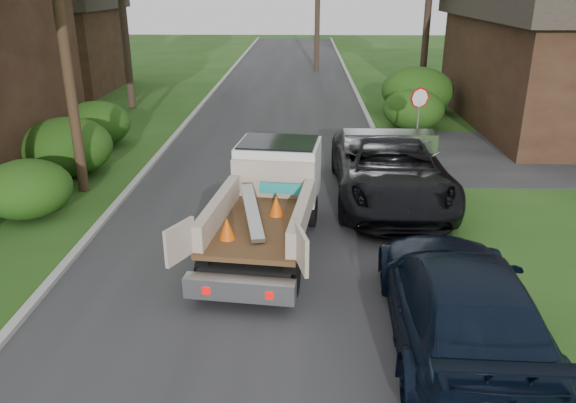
# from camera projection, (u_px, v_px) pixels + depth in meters

# --- Properties ---
(ground) EXTENTS (120.00, 120.00, 0.00)m
(ground) POSITION_uv_depth(u_px,v_px,m) (250.00, 272.00, 12.20)
(ground) COLOR #224814
(ground) RESTS_ON ground
(road) EXTENTS (8.00, 90.00, 0.02)m
(road) POSITION_uv_depth(u_px,v_px,m) (274.00, 147.00, 21.51)
(road) COLOR #28282B
(road) RESTS_ON ground
(curb_left) EXTENTS (0.20, 90.00, 0.12)m
(curb_left) POSITION_uv_depth(u_px,v_px,m) (168.00, 144.00, 21.60)
(curb_left) COLOR #9E9E99
(curb_left) RESTS_ON ground
(curb_right) EXTENTS (0.20, 90.00, 0.12)m
(curb_right) POSITION_uv_depth(u_px,v_px,m) (381.00, 146.00, 21.38)
(curb_right) COLOR #9E9E99
(curb_right) RESTS_ON ground
(stop_sign) EXTENTS (0.71, 0.32, 2.48)m
(stop_sign) POSITION_uv_depth(u_px,v_px,m) (419.00, 107.00, 19.80)
(stop_sign) COLOR slate
(stop_sign) RESTS_ON ground
(utility_pole) EXTENTS (2.42, 1.25, 10.00)m
(utility_pole) POSITION_uv_depth(u_px,v_px,m) (60.00, 10.00, 15.10)
(utility_pole) COLOR #382619
(utility_pole) RESTS_ON ground
(house_left_far) EXTENTS (7.56, 7.56, 6.00)m
(house_left_far) POSITION_uv_depth(u_px,v_px,m) (48.00, 36.00, 31.94)
(house_left_far) COLOR #321D14
(house_left_far) RESTS_ON ground
(hedge_left_a) EXTENTS (2.34, 2.34, 1.53)m
(hedge_left_a) POSITION_uv_depth(u_px,v_px,m) (27.00, 189.00, 14.88)
(hedge_left_a) COLOR #1C4710
(hedge_left_a) RESTS_ON ground
(hedge_left_b) EXTENTS (2.86, 2.86, 1.87)m
(hedge_left_b) POSITION_uv_depth(u_px,v_px,m) (67.00, 147.00, 18.09)
(hedge_left_b) COLOR #1C4710
(hedge_left_b) RESTS_ON ground
(hedge_left_c) EXTENTS (2.60, 2.60, 1.70)m
(hedge_left_c) POSITION_uv_depth(u_px,v_px,m) (96.00, 124.00, 21.38)
(hedge_left_c) COLOR #1C4710
(hedge_left_c) RESTS_ON ground
(hedge_right_a) EXTENTS (2.60, 2.60, 1.70)m
(hedge_right_a) POSITION_uv_depth(u_px,v_px,m) (414.00, 109.00, 23.84)
(hedge_right_a) COLOR #1C4710
(hedge_right_a) RESTS_ON ground
(hedge_right_b) EXTENTS (3.38, 3.38, 2.21)m
(hedge_right_b) POSITION_uv_depth(u_px,v_px,m) (417.00, 91.00, 26.52)
(hedge_right_b) COLOR #1C4710
(hedge_right_b) RESTS_ON ground
(flatbed_truck) EXTENTS (2.99, 5.88, 2.14)m
(flatbed_truck) POSITION_uv_depth(u_px,v_px,m) (272.00, 192.00, 13.52)
(flatbed_truck) COLOR black
(flatbed_truck) RESTS_ON ground
(black_pickup) EXTENTS (3.09, 6.67, 1.85)m
(black_pickup) POSITION_uv_depth(u_px,v_px,m) (390.00, 169.00, 15.96)
(black_pickup) COLOR black
(black_pickup) RESTS_ON ground
(navy_suv) EXTENTS (2.61, 5.92, 1.69)m
(navy_suv) POSITION_uv_depth(u_px,v_px,m) (460.00, 301.00, 9.46)
(navy_suv) COLOR black
(navy_suv) RESTS_ON ground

